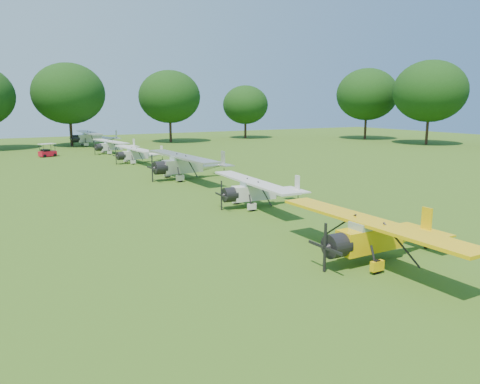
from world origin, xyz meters
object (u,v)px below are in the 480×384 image
at_px(aircraft_2, 378,233).
at_px(golf_cart, 47,152).
at_px(aircraft_3, 260,190).
at_px(aircraft_6, 114,145).
at_px(aircraft_5, 139,153).
at_px(aircraft_4, 188,163).
at_px(aircraft_7, 94,137).

distance_m(aircraft_2, golf_cart, 50.09).
bearing_deg(aircraft_3, aircraft_2, -92.44).
bearing_deg(aircraft_3, aircraft_6, 93.40).
bearing_deg(aircraft_5, aircraft_2, -96.37).
relative_size(aircraft_2, aircraft_6, 1.08).
bearing_deg(golf_cart, aircraft_4, -91.02).
xyz_separation_m(aircraft_7, golf_cart, (-8.67, -13.24, -0.84)).
bearing_deg(aircraft_5, aircraft_3, -94.47).
bearing_deg(aircraft_2, aircraft_5, 87.53).
bearing_deg(aircraft_2, golf_cart, 97.57).
bearing_deg(aircraft_3, aircraft_7, 93.28).
height_order(aircraft_3, aircraft_5, aircraft_3).
bearing_deg(aircraft_2, aircraft_4, 85.55).
distance_m(aircraft_2, aircraft_7, 62.82).
distance_m(aircraft_4, golf_cart, 26.39).
height_order(aircraft_3, aircraft_4, aircraft_4).
relative_size(aircraft_5, golf_cart, 4.22).
relative_size(aircraft_4, aircraft_7, 0.99).
relative_size(aircraft_2, aircraft_7, 0.86).
bearing_deg(aircraft_7, aircraft_5, -90.64).
distance_m(aircraft_4, aircraft_6, 24.76).
distance_m(aircraft_4, aircraft_7, 38.09).
xyz_separation_m(aircraft_5, aircraft_6, (0.15, 11.45, 0.02)).
relative_size(aircraft_6, aircraft_7, 0.79).
height_order(aircraft_3, golf_cart, aircraft_3).
xyz_separation_m(aircraft_3, aircraft_6, (0.06, 37.69, -0.02)).
xyz_separation_m(aircraft_4, aircraft_6, (-0.31, 24.75, -0.28)).
bearing_deg(aircraft_3, golf_cart, 106.14).
relative_size(aircraft_6, golf_cart, 4.29).
xyz_separation_m(aircraft_6, aircraft_7, (0.13, 13.34, 0.30)).
distance_m(aircraft_7, golf_cart, 15.85).
bearing_deg(aircraft_5, aircraft_6, 84.59).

